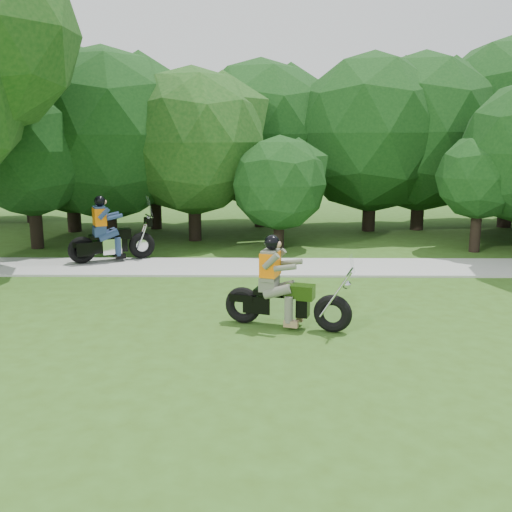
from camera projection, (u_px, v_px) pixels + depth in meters
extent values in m
plane|color=#325217|center=(371.00, 392.00, 8.26)|extent=(100.00, 100.00, 0.00)
cube|color=#A5A5A0|center=(318.00, 267.00, 16.09)|extent=(60.00, 2.20, 0.06)
cylinder|color=black|center=(261.00, 205.00, 23.45)|extent=(0.50, 0.50, 1.80)
sphere|color=#0F3410|center=(261.00, 134.00, 22.87)|extent=(5.96, 5.96, 5.96)
cylinder|color=black|center=(369.00, 208.00, 22.36)|extent=(0.50, 0.50, 1.80)
sphere|color=#0F3410|center=(372.00, 133.00, 21.77)|extent=(6.09, 6.09, 6.09)
cylinder|color=black|center=(505.00, 205.00, 23.32)|extent=(0.55, 0.55, 1.80)
cylinder|color=black|center=(476.00, 228.00, 18.26)|extent=(0.34, 0.34, 1.52)
sphere|color=#0F3410|center=(480.00, 177.00, 17.92)|extent=(2.72, 2.72, 2.72)
cylinder|color=black|center=(74.00, 209.00, 22.21)|extent=(0.52, 0.52, 1.80)
sphere|color=#0F3410|center=(68.00, 130.00, 21.60)|extent=(6.42, 6.42, 6.42)
cylinder|color=black|center=(32.00, 202.00, 24.63)|extent=(0.50, 0.50, 1.80)
sphere|color=#0F3410|center=(26.00, 134.00, 24.05)|extent=(6.05, 6.05, 6.05)
cylinder|color=black|center=(418.00, 207.00, 22.65)|extent=(0.51, 0.51, 1.80)
sphere|color=#0F3410|center=(422.00, 133.00, 22.06)|extent=(6.16, 6.16, 6.16)
cylinder|color=black|center=(36.00, 221.00, 18.83)|extent=(0.42, 0.42, 1.80)
sphere|color=#0F3410|center=(30.00, 150.00, 18.36)|extent=(4.34, 4.34, 4.34)
cylinder|color=black|center=(109.00, 216.00, 20.44)|extent=(0.50, 0.50, 1.73)
sphere|color=#0F3410|center=(105.00, 135.00, 19.86)|extent=(6.06, 6.06, 6.06)
cylinder|color=black|center=(279.00, 231.00, 18.88)|extent=(0.36, 0.36, 1.14)
sphere|color=#0F3410|center=(279.00, 183.00, 18.55)|extent=(3.12, 3.12, 3.12)
cylinder|color=black|center=(156.00, 206.00, 22.92)|extent=(0.44, 0.44, 1.80)
sphere|color=#0F3410|center=(153.00, 143.00, 22.41)|extent=(4.89, 4.89, 4.89)
cylinder|color=black|center=(195.00, 215.00, 20.25)|extent=(0.46, 0.46, 1.80)
sphere|color=#164212|center=(193.00, 142.00, 19.73)|extent=(5.13, 5.13, 5.13)
torus|color=black|center=(243.00, 305.00, 11.27)|extent=(0.77, 0.42, 0.74)
torus|color=black|center=(333.00, 313.00, 10.73)|extent=(0.77, 0.42, 0.74)
cube|color=black|center=(276.00, 306.00, 11.06)|extent=(1.31, 0.63, 0.34)
cube|color=silver|center=(285.00, 306.00, 11.00)|extent=(0.59, 0.49, 0.42)
cube|color=black|center=(300.00, 292.00, 10.85)|extent=(0.62, 0.47, 0.27)
cube|color=black|center=(269.00, 291.00, 11.04)|extent=(0.62, 0.49, 0.11)
cylinder|color=silver|center=(335.00, 295.00, 10.64)|extent=(0.56, 0.21, 0.87)
cylinder|color=silver|center=(350.00, 272.00, 10.47)|extent=(0.24, 0.65, 0.04)
cube|color=#575E4C|center=(269.00, 284.00, 11.01)|extent=(0.42, 0.48, 0.25)
cube|color=#575E4C|center=(270.00, 265.00, 10.93)|extent=(0.39, 0.50, 0.59)
cube|color=orange|center=(270.00, 264.00, 10.93)|extent=(0.44, 0.55, 0.46)
sphere|color=black|center=(272.00, 242.00, 10.83)|extent=(0.29, 0.29, 0.29)
torus|color=black|center=(82.00, 250.00, 16.34)|extent=(0.81, 0.54, 0.79)
torus|color=black|center=(142.00, 245.00, 17.05)|extent=(0.81, 0.54, 0.79)
cube|color=black|center=(105.00, 246.00, 16.60)|extent=(1.25, 0.78, 0.36)
cube|color=silver|center=(111.00, 246.00, 16.67)|extent=(0.65, 0.57, 0.45)
cube|color=black|center=(120.00, 234.00, 16.72)|extent=(0.67, 0.55, 0.29)
cube|color=black|center=(100.00, 237.00, 16.48)|extent=(0.68, 0.57, 0.11)
cylinder|color=silver|center=(143.00, 232.00, 16.99)|extent=(0.43, 0.23, 1.01)
cylinder|color=silver|center=(149.00, 216.00, 16.97)|extent=(0.34, 0.67, 0.04)
cube|color=black|center=(85.00, 249.00, 16.13)|extent=(0.49, 0.32, 0.38)
cube|color=black|center=(83.00, 246.00, 16.58)|extent=(0.49, 0.32, 0.38)
cube|color=navy|center=(99.00, 231.00, 16.45)|extent=(0.49, 0.53, 0.27)
cube|color=navy|center=(99.00, 217.00, 16.38)|extent=(0.46, 0.55, 0.63)
cube|color=orange|center=(99.00, 217.00, 16.37)|extent=(0.51, 0.61, 0.49)
sphere|color=black|center=(100.00, 201.00, 16.30)|extent=(0.31, 0.31, 0.31)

